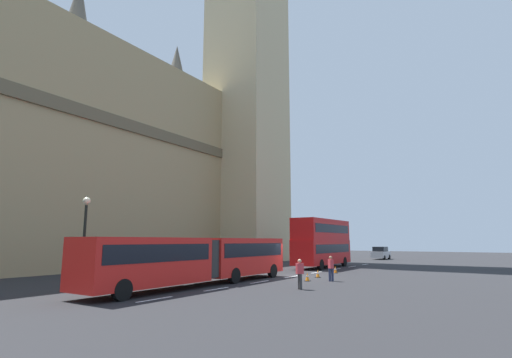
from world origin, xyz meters
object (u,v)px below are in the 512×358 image
clock_tower (247,6)px  double_decker_bus (322,241)px  pedestrian_near_cones (300,273)px  pedestrian_by_kerb (331,268)px  articulated_bus (201,257)px  traffic_cone_west (307,277)px  traffic_cone_middle (318,274)px  traffic_cone_east (335,270)px  sedan_lead (381,253)px  street_lamp (84,235)px

clock_tower → double_decker_bus: clock_tower is taller
pedestrian_near_cones → pedestrian_by_kerb: same height
articulated_bus → traffic_cone_west: size_ratio=28.51×
pedestrian_by_kerb → articulated_bus: bearing=139.0°
traffic_cone_middle → pedestrian_by_kerb: (-2.00, -1.87, 0.63)m
pedestrian_near_cones → pedestrian_by_kerb: (5.18, 0.22, 0.00)m
clock_tower → articulated_bus: size_ratio=4.37×
clock_tower → articulated_bus: bearing=-151.2°
traffic_cone_middle → traffic_cone_east: same height
sedan_lead → pedestrian_near_cones: size_ratio=2.60×
traffic_cone_east → pedestrian_near_cones: size_ratio=0.34×
sedan_lead → traffic_cone_west: size_ratio=7.59×
sedan_lead → traffic_cone_west: 34.81m
pedestrian_near_cones → double_decker_bus: bearing=19.2°
pedestrian_near_cones → clock_tower: bearing=40.0°
articulated_bus → double_decker_bus: 19.00m
double_decker_bus → traffic_cone_east: (-5.75, -3.61, -2.43)m
pedestrian_near_cones → traffic_cone_east: bearing=11.9°
street_lamp → sedan_lead: bearing=-5.8°
double_decker_bus → pedestrian_by_kerb: bearing=-154.5°
articulated_bus → double_decker_bus: size_ratio=1.69×
clock_tower → sedan_lead: clock_tower is taller
street_lamp → traffic_cone_middle: bearing=-31.5°
traffic_cone_west → articulated_bus: bearing=143.3°
pedestrian_near_cones → pedestrian_by_kerb: 5.19m
double_decker_bus → traffic_cone_west: (-13.03, -4.43, -2.43)m
clock_tower → traffic_cone_west: 46.35m
sedan_lead → pedestrian_by_kerb: bearing=-170.4°
clock_tower → traffic_cone_west: clock_tower is taller
articulated_bus → pedestrian_near_cones: 6.31m
traffic_cone_west → double_decker_bus: bearing=18.8°
clock_tower → articulated_bus: 46.52m
articulated_bus → street_lamp: street_lamp is taller
articulated_bus → pedestrian_by_kerb: 8.95m
sedan_lead → articulated_bus: bearing=179.8°
clock_tower → pedestrian_near_cones: clock_tower is taller
traffic_cone_east → street_lamp: size_ratio=0.11×
traffic_cone_west → traffic_cone_middle: bearing=9.3°
articulated_bus → pedestrian_near_cones: (1.54, -6.07, -0.83)m
traffic_cone_middle → traffic_cone_east: size_ratio=1.00×
articulated_bus → traffic_cone_middle: (8.72, -3.98, -1.46)m
street_lamp → clock_tower: bearing=17.2°
pedestrian_near_cones → articulated_bus: bearing=104.3°
traffic_cone_middle → pedestrian_by_kerb: pedestrian_by_kerb is taller
sedan_lead → pedestrian_by_kerb: sedan_lead is taller
clock_tower → street_lamp: 47.45m
articulated_bus → sedan_lead: 40.49m
double_decker_bus → clock_tower: bearing=65.0°
street_lamp → traffic_cone_west: bearing=-38.9°
clock_tower → traffic_cone_east: bearing=-124.9°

